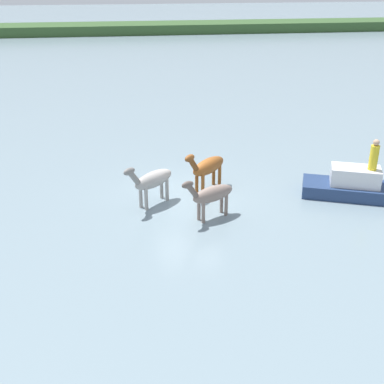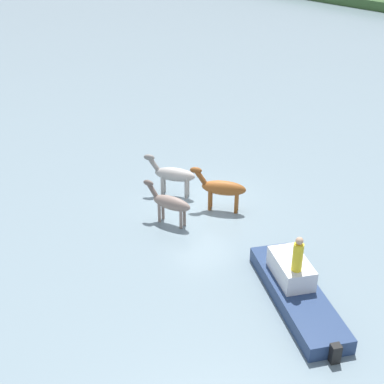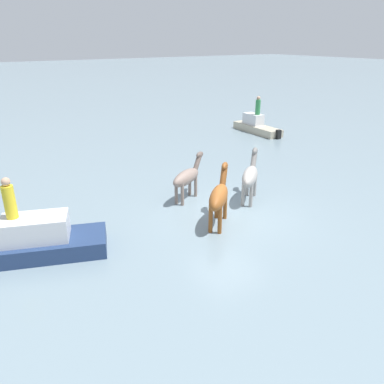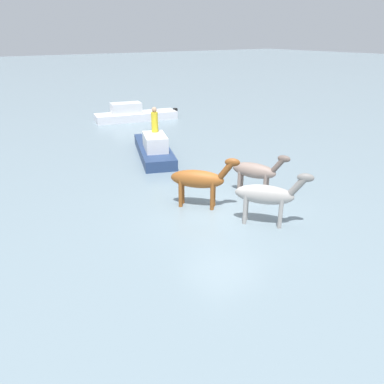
# 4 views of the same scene
# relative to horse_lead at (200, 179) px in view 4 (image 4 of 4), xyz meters

# --- Properties ---
(ground_plane) EXTENTS (204.78, 204.78, 0.00)m
(ground_plane) POSITION_rel_horse_lead_xyz_m (-0.80, -0.44, -1.01)
(ground_plane) COLOR gray
(horse_lead) EXTENTS (1.97, 1.89, 1.84)m
(horse_lead) POSITION_rel_horse_lead_xyz_m (0.00, 0.00, 0.00)
(horse_lead) COLOR brown
(horse_lead) RESTS_ON ground_plane
(horse_pinto_flank) EXTENTS (1.99, 1.79, 1.81)m
(horse_pinto_flank) POSITION_rel_horse_lead_xyz_m (-2.22, -0.98, -0.02)
(horse_pinto_flank) COLOR #9E9993
(horse_pinto_flank) RESTS_ON ground_plane
(horse_dark_mare) EXTENTS (2.06, 1.27, 1.67)m
(horse_dark_mare) POSITION_rel_horse_lead_xyz_m (-0.25, -2.34, -0.09)
(horse_dark_mare) COLOR gray
(horse_dark_mare) RESTS_ON ground_plane
(boat_dinghy_port) EXTENTS (5.23, 3.10, 1.35)m
(boat_dinghy_port) POSITION_rel_horse_lead_xyz_m (5.99, -1.49, -0.69)
(boat_dinghy_port) COLOR navy
(boat_dinghy_port) RESTS_ON ground_plane
(boat_skiff_near) EXTENTS (2.68, 5.84, 1.37)m
(boat_skiff_near) POSITION_rel_horse_lead_xyz_m (14.09, -4.38, -0.69)
(boat_skiff_near) COLOR silver
(boat_skiff_near) RESTS_ON ground_plane
(person_spotter_bow) EXTENTS (0.32, 0.32, 1.19)m
(person_spotter_bow) POSITION_rel_horse_lead_xyz_m (6.00, -1.59, 0.74)
(person_spotter_bow) COLOR yellow
(person_spotter_bow) RESTS_ON boat_dinghy_port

